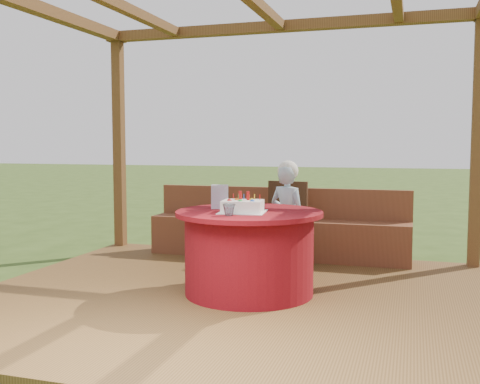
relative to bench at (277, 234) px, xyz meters
name	(u,v)px	position (x,y,z in m)	size (l,w,h in m)	color
ground	(232,308)	(0.00, -1.72, -0.38)	(60.00, 60.00, 0.00)	#2D4617
deck	(232,302)	(0.00, -1.72, -0.32)	(4.50, 4.00, 0.12)	brown
pergola	(231,27)	(0.00, -1.72, 2.02)	(4.50, 4.00, 2.72)	brown
bench	(277,234)	(0.00, 0.00, 0.00)	(3.00, 0.42, 0.80)	brown
table	(249,252)	(0.13, -1.63, 0.11)	(1.28, 1.28, 0.73)	maroon
chair	(284,218)	(0.15, -0.34, 0.24)	(0.51, 0.51, 0.90)	#392012
elderly_woman	(288,215)	(0.28, -0.72, 0.32)	(0.47, 0.39, 1.15)	#8DB7D1
birthday_cake	(243,206)	(0.11, -1.74, 0.52)	(0.43, 0.43, 0.18)	white
gift_bag	(220,197)	(-0.17, -1.54, 0.57)	(0.15, 0.10, 0.21)	#D68BBF
drinking_glass	(229,210)	(0.07, -1.99, 0.51)	(0.10, 0.10, 0.10)	white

